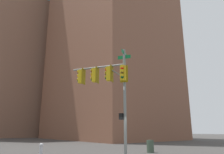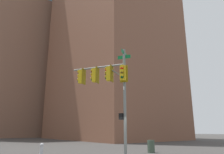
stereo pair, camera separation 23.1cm
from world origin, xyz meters
TOP-DOWN VIEW (x-y plane):
  - signal_pole_assembly at (0.85, 0.48)m, footprint 3.83×2.58m
  - fire_hydrant at (4.03, 3.59)m, footprint 0.34×0.26m
  - litter_bin at (1.41, -4.16)m, footprint 0.56×0.56m
  - building_brick_nearside at (25.67, -17.86)m, footprint 27.64×18.55m
  - building_brick_midblock at (29.96, -19.70)m, footprint 23.92×14.80m
  - building_glass_tower at (59.60, -3.42)m, footprint 29.06×31.10m
  - building_brick_farside at (53.81, -1.60)m, footprint 20.84×19.35m

SIDE VIEW (x-z plane):
  - fire_hydrant at x=4.03m, z-range 0.04..0.91m
  - litter_bin at x=1.41m, z-range 0.00..0.95m
  - signal_pole_assembly at x=0.85m, z-range 1.40..8.54m
  - building_brick_farside at x=53.81m, z-range 0.00..38.53m
  - building_brick_nearside at x=25.67m, z-range 0.00..47.97m
  - building_brick_midblock at x=29.96m, z-range 0.00..48.02m
  - building_glass_tower at x=59.60m, z-range 0.00..73.78m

